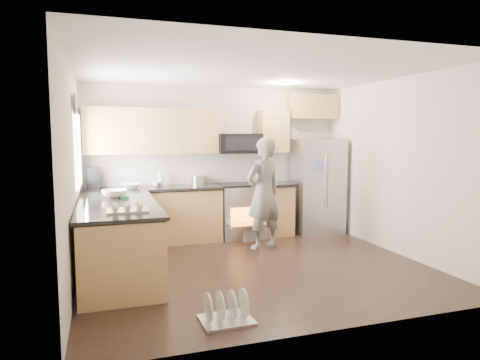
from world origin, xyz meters
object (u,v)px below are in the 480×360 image
object	(u,v)px
stove_range	(241,198)
refrigerator	(317,186)
person	(264,193)
dish_rack	(226,314)

from	to	relation	value
stove_range	refrigerator	bearing A→B (deg)	-4.50
stove_range	refrigerator	size ratio (longest dim) A/B	1.06
refrigerator	person	size ratio (longest dim) A/B	0.98
dish_rack	person	bearing A→B (deg)	61.50
refrigerator	person	distance (m)	1.50
stove_range	dish_rack	bearing A→B (deg)	-110.35
person	dish_rack	bearing A→B (deg)	42.31
person	dish_rack	xyz separation A→B (m)	(-1.30, -2.39, -0.79)
stove_range	dish_rack	size ratio (longest dim) A/B	3.56
refrigerator	dish_rack	xyz separation A→B (m)	(-2.61, -3.11, -0.77)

